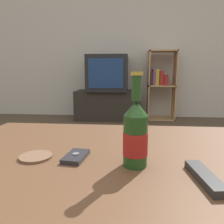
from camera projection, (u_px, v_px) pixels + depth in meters
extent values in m
cube|color=beige|center=(127.00, 36.00, 3.49)|extent=(8.00, 0.05, 2.60)
cube|color=brown|center=(105.00, 164.00, 0.68)|extent=(1.14, 0.88, 0.04)
cylinder|color=#492F1E|center=(17.00, 173.00, 1.14)|extent=(0.07, 0.07, 0.43)
cylinder|color=#492F1E|center=(220.00, 182.00, 1.05)|extent=(0.07, 0.07, 0.43)
cube|color=#28231E|center=(108.00, 105.00, 3.42)|extent=(0.99, 0.44, 0.45)
cube|color=black|center=(108.00, 73.00, 3.33)|extent=(0.60, 0.55, 0.53)
cube|color=navy|center=(106.00, 73.00, 3.06)|extent=(0.49, 0.01, 0.42)
cube|color=tan|center=(148.00, 86.00, 3.39)|extent=(0.02, 0.30, 1.05)
cube|color=tan|center=(175.00, 86.00, 3.36)|extent=(0.02, 0.30, 1.05)
cube|color=tan|center=(160.00, 118.00, 3.47)|extent=(0.42, 0.30, 0.02)
cube|color=tan|center=(161.00, 86.00, 3.37)|extent=(0.42, 0.30, 0.02)
cube|color=tan|center=(163.00, 51.00, 3.28)|extent=(0.42, 0.30, 0.02)
cube|color=#2D2828|center=(151.00, 78.00, 3.37)|extent=(0.03, 0.21, 0.20)
cube|color=#7F3875|center=(153.00, 77.00, 3.36)|extent=(0.03, 0.21, 0.24)
cube|color=#B7932D|center=(157.00, 77.00, 3.36)|extent=(0.06, 0.21, 0.24)
cube|color=maroon|center=(161.00, 78.00, 3.35)|extent=(0.06, 0.21, 0.22)
cube|color=maroon|center=(165.00, 80.00, 3.35)|extent=(0.06, 0.21, 0.16)
cylinder|color=#1E4219|center=(135.00, 141.00, 0.61)|extent=(0.07, 0.07, 0.15)
cylinder|color=maroon|center=(135.00, 143.00, 0.62)|extent=(0.07, 0.07, 0.07)
cone|color=#1E4219|center=(136.00, 108.00, 0.60)|extent=(0.07, 0.07, 0.04)
cylinder|color=#1E4219|center=(136.00, 88.00, 0.59)|extent=(0.03, 0.03, 0.07)
cylinder|color=#B79333|center=(137.00, 73.00, 0.58)|extent=(0.03, 0.03, 0.01)
cube|color=#232328|center=(76.00, 156.00, 0.68)|extent=(0.07, 0.11, 0.01)
cylinder|color=slate|center=(76.00, 154.00, 0.67)|extent=(0.02, 0.02, 0.00)
cube|color=#282828|center=(205.00, 177.00, 0.54)|extent=(0.06, 0.17, 0.02)
cylinder|color=brown|center=(36.00, 157.00, 0.68)|extent=(0.10, 0.10, 0.01)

